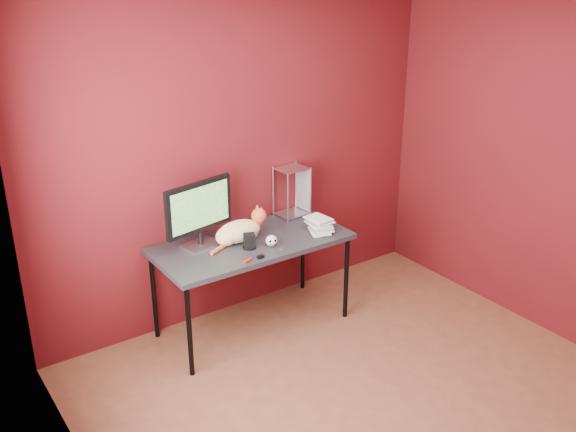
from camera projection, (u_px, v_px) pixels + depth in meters
room at (397, 206)px, 3.65m from camera, size 3.52×3.52×2.61m
desk at (252, 247)px, 4.90m from camera, size 1.50×0.70×0.75m
monitor at (199, 211)px, 4.69m from camera, size 0.58×0.24×0.51m
cat at (239, 231)px, 4.84m from camera, size 0.53×0.21×0.25m
skull_mug at (271, 241)px, 4.78m from camera, size 0.09×0.09×0.08m
speaker at (249, 242)px, 4.74m from camera, size 0.10×0.10×0.11m
book_stack at (311, 158)px, 4.80m from camera, size 0.22×0.25×1.21m
wire_rack at (292, 191)px, 5.30m from camera, size 0.25×0.21×0.42m
pocket_knife at (248, 261)px, 4.54m from camera, size 0.09×0.06×0.02m
black_gadget at (260, 257)px, 4.60m from camera, size 0.05×0.03×0.02m
washer at (282, 248)px, 4.76m from camera, size 0.05×0.05×0.00m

